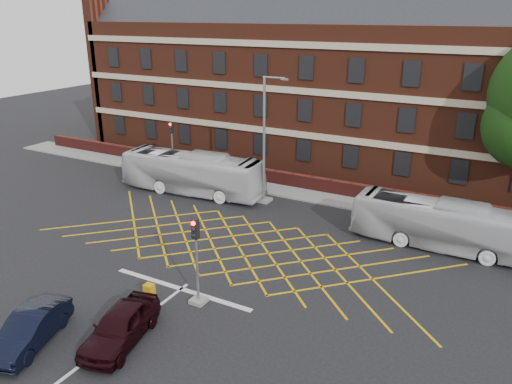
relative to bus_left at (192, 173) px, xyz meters
The scene contains 16 objects.
ground 11.31m from the bus_left, 46.98° to the right, with size 120.00×120.00×0.00m, color black.
victorian_building 17.10m from the bus_left, 60.27° to the left, with size 51.00×12.17×20.40m.
boundary_wall 9.09m from the bus_left, 32.20° to the left, with size 56.00×0.50×1.10m, color #4F1815.
far_pavement 8.67m from the bus_left, 26.52° to the left, with size 60.00×3.00×0.12m, color slate.
box_junction_hatching 9.95m from the bus_left, 39.00° to the right, with size 11.50×0.12×0.02m, color #CC990C.
stop_line 14.05m from the bus_left, 56.83° to the right, with size 8.00×0.30×0.02m, color silver.
centre_line 19.79m from the bus_left, 67.21° to the right, with size 0.15×14.00×0.02m, color silver.
bus_left is the anchor object (origin of this frame).
bus_right 17.95m from the bus_left, ahead, with size 2.37×10.15×2.83m, color silver.
car_navy 18.79m from the bus_left, 75.01° to the right, with size 1.49×4.27×1.41m, color black.
car_maroon 18.09m from the bus_left, 63.79° to the right, with size 1.79×4.45×1.52m, color black.
traffic_light_near 15.28m from the bus_left, 53.46° to the right, with size 0.70×0.70×4.27m.
traffic_light_far 5.84m from the bus_left, 141.88° to the left, with size 0.70×0.70×4.27m.
street_lamp 5.89m from the bus_left, ahead, with size 2.25×1.00×8.88m.
direction_signs 5.07m from the bus_left, 149.80° to the left, with size 1.10×0.16×2.20m.
utility_cabinet 15.17m from the bus_left, 62.05° to the right, with size 0.45×0.37×0.96m, color #C78E0B.
Camera 1 is at (13.60, -20.57, 12.92)m, focal length 35.00 mm.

